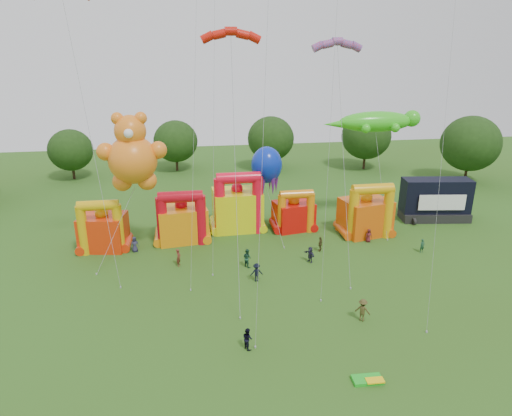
{
  "coord_description": "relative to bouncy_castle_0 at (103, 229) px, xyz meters",
  "views": [
    {
      "loc": [
        -6.7,
        -21.87,
        21.05
      ],
      "look_at": [
        -0.51,
        18.0,
        6.77
      ],
      "focal_mm": 32.0,
      "sensor_mm": 36.0,
      "label": 1
    }
  ],
  "objects": [
    {
      "name": "ground",
      "position": [
        16.14,
        -26.15,
        -2.28
      ],
      "size": [
        160.0,
        160.0,
        0.0
      ],
      "primitive_type": "plane",
      "color": "#305217",
      "rests_on": "ground"
    },
    {
      "name": "tree_ring",
      "position": [
        14.92,
        -25.52,
        3.97
      ],
      "size": [
        126.7,
        128.83,
        12.07
      ],
      "color": "#352314",
      "rests_on": "ground"
    },
    {
      "name": "bouncy_castle_0",
      "position": [
        0.0,
        0.0,
        0.0
      ],
      "size": [
        5.26,
        4.5,
        5.98
      ],
      "color": "red",
      "rests_on": "ground"
    },
    {
      "name": "bouncy_castle_1",
      "position": [
        8.52,
        1.11,
        0.1
      ],
      "size": [
        5.97,
        5.03,
        6.29
      ],
      "color": "orange",
      "rests_on": "ground"
    },
    {
      "name": "bouncy_castle_2",
      "position": [
        15.18,
        3.51,
        0.55
      ],
      "size": [
        5.87,
        4.77,
        7.52
      ],
      "color": "#D6D40B",
      "rests_on": "ground"
    },
    {
      "name": "bouncy_castle_3",
      "position": [
        21.91,
        2.42,
        -0.25
      ],
      "size": [
        5.04,
        4.33,
        5.3
      ],
      "color": "red",
      "rests_on": "ground"
    },
    {
      "name": "bouncy_castle_4",
      "position": [
        29.96,
        -0.32,
        0.2
      ],
      "size": [
        6.1,
        5.29,
        6.57
      ],
      "color": "#D6500B",
      "rests_on": "ground"
    },
    {
      "name": "stage_trailer",
      "position": [
        40.56,
        2.99,
        0.32
      ],
      "size": [
        8.84,
        4.31,
        5.39
      ],
      "color": "black",
      "rests_on": "ground"
    },
    {
      "name": "teddy_bear_kite",
      "position": [
        3.21,
        -3.06,
        5.49
      ],
      "size": [
        7.52,
        6.56,
        15.24
      ],
      "color": "orange",
      "rests_on": "ground"
    },
    {
      "name": "gecko_kite",
      "position": [
        31.78,
        2.77,
        9.14
      ],
      "size": [
        11.92,
        7.98,
        14.08
      ],
      "color": "green",
      "rests_on": "ground"
    },
    {
      "name": "octopus_kite",
      "position": [
        18.94,
        2.91,
        3.46
      ],
      "size": [
        3.69,
        8.92,
        10.07
      ],
      "color": "#0B27AE",
      "rests_on": "ground"
    },
    {
      "name": "parafoil_kites",
      "position": [
        10.11,
        -9.27,
        10.1
      ],
      "size": [
        27.16,
        10.09,
        26.54
      ],
      "color": "red",
      "rests_on": "ground"
    },
    {
      "name": "diamond_kites",
      "position": [
        17.25,
        -11.12,
        15.04
      ],
      "size": [
        20.7,
        18.64,
        44.03
      ],
      "color": "red",
      "rests_on": "ground"
    },
    {
      "name": "folded_kite_bundle",
      "position": [
        20.63,
        -24.68,
        -2.15
      ],
      "size": [
        2.03,
        1.16,
        0.31
      ],
      "color": "green",
      "rests_on": "ground"
    },
    {
      "name": "spectator_0",
      "position": [
        3.37,
        -1.35,
        -1.41
      ],
      "size": [
        0.99,
        0.82,
        1.74
      ],
      "primitive_type": "imported",
      "rotation": [
        0.0,
        0.0,
        0.36
      ],
      "color": "#2A2A46",
      "rests_on": "ground"
    },
    {
      "name": "spectator_1",
      "position": [
        8.09,
        -5.46,
        -1.36
      ],
      "size": [
        0.58,
        0.75,
        1.84
      ],
      "primitive_type": "imported",
      "rotation": [
        0.0,
        0.0,
        1.34
      ],
      "color": "maroon",
      "rests_on": "ground"
    },
    {
      "name": "spectator_2",
      "position": [
        14.94,
        -6.73,
        -1.32
      ],
      "size": [
        1.13,
        1.18,
        1.92
      ],
      "primitive_type": "imported",
      "rotation": [
        0.0,
        0.0,
        2.18
      ],
      "color": "#1A432D",
      "rests_on": "ground"
    },
    {
      "name": "spectator_3",
      "position": [
        15.41,
        -9.87,
        -1.37
      ],
      "size": [
        1.22,
        0.74,
        1.83
      ],
      "primitive_type": "imported",
      "rotation": [
        0.0,
        0.0,
        3.19
      ],
      "color": "black",
      "rests_on": "ground"
    },
    {
      "name": "spectator_4",
      "position": [
        23.3,
        -4.26,
        -1.44
      ],
      "size": [
        0.95,
        1.02,
        1.69
      ],
      "primitive_type": "imported",
      "rotation": [
        0.0,
        0.0,
        4.02
      ],
      "color": "#453D1B",
      "rests_on": "ground"
    },
    {
      "name": "spectator_5",
      "position": [
        21.5,
        -6.69,
        -1.44
      ],
      "size": [
        1.1,
        1.64,
        1.69
      ],
      "primitive_type": "imported",
      "rotation": [
        0.0,
        0.0,
        5.14
      ],
      "color": "#232036",
      "rests_on": "ground"
    },
    {
      "name": "spectator_6",
      "position": [
        29.46,
        -2.71,
        -1.51
      ],
      "size": [
        0.76,
        0.49,
        1.56
      ],
      "primitive_type": "imported",
      "rotation": [
        0.0,
        0.0,
        6.28
      ],
      "color": "#57181D",
      "rests_on": "ground"
    },
    {
      "name": "spectator_7",
      "position": [
        34.11,
        -6.27,
        -1.51
      ],
      "size": [
        0.64,
        0.51,
        1.55
      ],
      "primitive_type": "imported",
      "rotation": [
        0.0,
        0.0,
        0.28
      ],
      "color": "#1A422A",
      "rests_on": "ground"
    },
    {
      "name": "spectator_8",
      "position": [
        13.16,
        -19.92,
        -1.43
      ],
      "size": [
        0.95,
        1.03,
        1.7
      ],
      "primitive_type": "imported",
      "rotation": [
        0.0,
        0.0,
        2.03
      ],
      "color": "black",
      "rests_on": "ground"
    },
    {
      "name": "spectator_9",
      "position": [
        22.86,
        -17.75,
        -1.31
      ],
      "size": [
        1.44,
        1.3,
        1.94
      ],
      "primitive_type": "imported",
      "rotation": [
        0.0,
        0.0,
        2.55
      ],
      "color": "#413A1A",
      "rests_on": "ground"
    }
  ]
}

